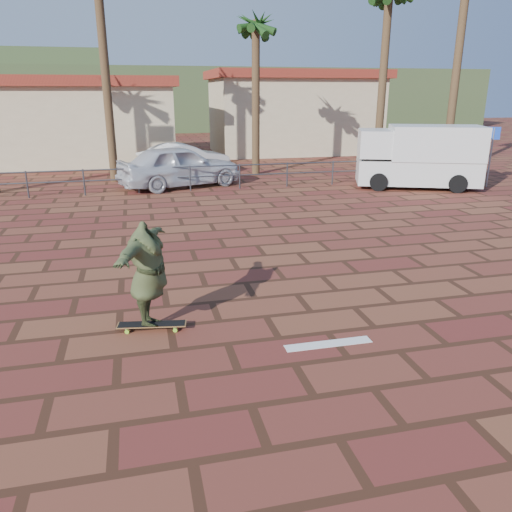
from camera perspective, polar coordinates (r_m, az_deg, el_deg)
The scene contains 13 objects.
ground at distance 8.82m, azimuth 1.15°, elevation -6.92°, with size 120.00×120.00×0.00m, color brown.
paint_stripe at distance 8.00m, azimuth 8.27°, elevation -9.90°, with size 1.40×0.22×0.01m, color white.
guardrail at distance 20.06m, azimuth -7.56°, elevation 9.31°, with size 24.06×0.06×1.00m.
palm_center at distance 24.01m, azimuth -0.03°, elevation 24.51°, with size 2.40×2.40×7.75m.
building_west at distance 30.02m, azimuth -21.69°, elevation 14.23°, with size 12.60×7.60×4.50m.
building_east at distance 33.29m, azimuth 4.30°, elevation 16.13°, with size 10.60×6.60×5.00m.
hill_front at distance 57.76m, azimuth -11.92°, elevation 17.16°, with size 70.00×18.00×6.00m, color #384C28.
longboard at distance 8.49m, azimuth -11.82°, elevation -7.70°, with size 1.15×0.43×0.11m.
skateboarder at distance 8.15m, azimuth -12.22°, elevation -2.04°, with size 2.15×0.58×1.75m, color #3B4424.
campervan at distance 21.54m, azimuth 18.17°, elevation 10.85°, with size 5.17×3.57×2.48m.
car_silver at distance 21.00m, azimuth -8.71°, elevation 10.13°, with size 2.02×5.01×1.71m, color silver.
car_white at distance 24.51m, azimuth -8.23°, elevation 10.97°, with size 1.51×4.32×1.42m, color silver.
street_sign at distance 22.69m, azimuth 25.37°, elevation 11.34°, with size 0.47×0.23×2.41m.
Camera 1 is at (-2.02, -7.72, 3.76)m, focal length 35.00 mm.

